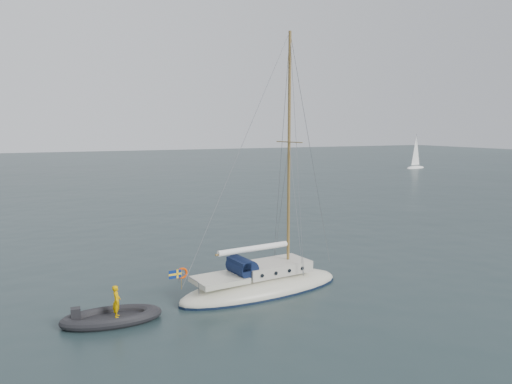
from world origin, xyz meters
name	(u,v)px	position (x,y,z in m)	size (l,w,h in m)	color
ground	(267,275)	(0.00, 0.00, 0.00)	(300.00, 300.00, 0.00)	black
sailboat	(262,272)	(-1.52, -2.47, 1.01)	(9.39, 2.81, 13.37)	beige
dinghy	(225,292)	(-3.38, -2.14, 0.16)	(2.59, 1.17, 0.37)	#434448
rib	(111,317)	(-8.97, -3.33, 0.25)	(4.21, 1.91, 1.60)	black
distant_yacht_b	(416,153)	(58.17, 51.75, 3.07)	(5.42, 2.89, 7.18)	white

